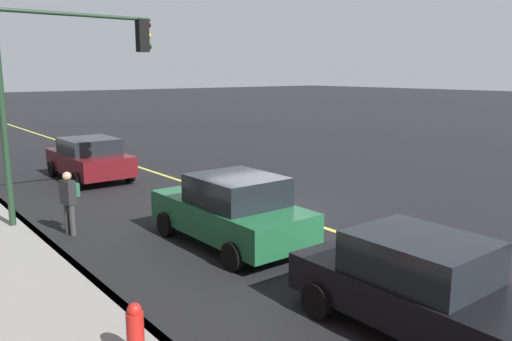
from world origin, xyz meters
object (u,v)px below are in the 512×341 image
(traffic_light_mast, at_px, (65,73))
(fire_hydrant, at_px, (135,336))
(car_green, at_px, (232,210))
(pedestrian_with_backpack, at_px, (69,199))
(car_black, at_px, (421,286))
(car_maroon, at_px, (90,158))

(traffic_light_mast, xyz_separation_m, fire_hydrant, (-7.63, 1.77, -3.48))
(car_green, relative_size, pedestrian_with_backpack, 2.69)
(traffic_light_mast, bearing_deg, car_green, -152.52)
(car_black, height_order, pedestrian_with_backpack, pedestrian_with_backpack)
(fire_hydrant, bearing_deg, pedestrian_with_backpack, -11.17)
(car_maroon, height_order, traffic_light_mast, traffic_light_mast)
(car_green, xyz_separation_m, car_black, (-5.21, 0.18, -0.05))
(fire_hydrant, bearing_deg, car_maroon, -17.92)
(car_black, xyz_separation_m, traffic_light_mast, (9.49, 2.05, 3.16))
(car_maroon, bearing_deg, traffic_light_mast, 155.15)
(car_maroon, bearing_deg, car_green, 179.45)
(pedestrian_with_backpack, bearing_deg, fire_hydrant, 168.83)
(car_green, bearing_deg, traffic_light_mast, 27.48)
(pedestrian_with_backpack, relative_size, fire_hydrant, 1.70)
(car_green, height_order, pedestrian_with_backpack, car_green)
(car_black, distance_m, traffic_light_mast, 10.21)
(car_green, height_order, car_maroon, car_green)
(car_black, height_order, fire_hydrant, car_black)
(car_black, bearing_deg, fire_hydrant, 63.92)
(pedestrian_with_backpack, height_order, traffic_light_mast, traffic_light_mast)
(traffic_light_mast, bearing_deg, car_maroon, -24.85)
(car_maroon, xyz_separation_m, traffic_light_mast, (-5.00, 2.32, 3.14))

